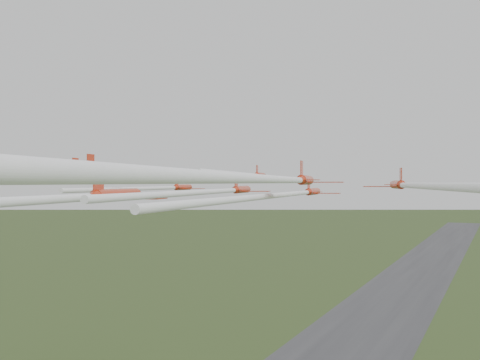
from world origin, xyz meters
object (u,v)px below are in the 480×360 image
at_px(jet_row3_right, 412,185).
at_px(jet_row3_mid, 221,191).
at_px(jet_row3_left, 26,169).
at_px(jet_trail_solo, 60,199).
at_px(jet_row4_left, 51,168).
at_px(jet_row2_left, 163,188).
at_px(jet_row4_right, 286,180).
at_px(jet_lead, 249,174).
at_px(jet_row2_right, 291,194).

bearing_deg(jet_row3_right, jet_row3_mid, 170.29).
bearing_deg(jet_row3_left, jet_trail_solo, -48.33).
distance_m(jet_row3_mid, jet_trail_solo, 31.88).
xyz_separation_m(jet_row3_mid, jet_row4_left, (-12.31, -17.34, 2.78)).
distance_m(jet_row2_left, jet_row3_mid, 19.48).
relative_size(jet_row4_left, jet_trail_solo, 0.98).
relative_size(jet_row4_right, jet_trail_solo, 1.20).
bearing_deg(jet_row4_left, jet_lead, 77.37).
distance_m(jet_lead, jet_row4_left, 46.64).
relative_size(jet_row3_mid, jet_trail_solo, 1.10).
relative_size(jet_row2_left, jet_row2_right, 0.65).
xyz_separation_m(jet_row2_left, jet_row3_mid, (16.38, -10.53, -0.23)).
relative_size(jet_lead, jet_row2_right, 0.71).
height_order(jet_row4_left, jet_trail_solo, jet_row4_left).
distance_m(jet_row3_left, jet_trail_solo, 38.12).
relative_size(jet_row3_left, jet_row4_left, 1.24).
bearing_deg(jet_row2_left, jet_row4_left, -95.70).
distance_m(jet_row3_mid, jet_row3_right, 23.87).
distance_m(jet_row2_right, jet_row4_left, 32.31).
bearing_deg(jet_row3_right, jet_row4_right, -126.14).
relative_size(jet_row2_left, jet_row4_left, 0.95).
bearing_deg(jet_row4_right, jet_row3_left, 154.11).
xyz_separation_m(jet_row3_right, jet_trail_solo, (-20.49, -34.36, -0.90)).
xyz_separation_m(jet_row4_left, jet_trail_solo, (15.53, -14.38, -2.90)).
bearing_deg(jet_trail_solo, jet_row4_right, 31.21).
distance_m(jet_row4_left, jet_row4_right, 28.52).
distance_m(jet_lead, jet_row4_right, 53.79).
distance_m(jet_row2_left, jet_row3_left, 21.42).
distance_m(jet_row2_left, jet_row4_left, 28.28).
bearing_deg(jet_trail_solo, jet_lead, 86.40).
xyz_separation_m(jet_lead, jet_row4_right, (25.74, -47.22, -1.29)).
xyz_separation_m(jet_lead, jet_row3_right, (33.28, -26.57, -1.87)).
bearing_deg(jet_row3_mid, jet_row2_right, 39.49).
bearing_deg(jet_row2_right, jet_row4_right, -79.03).
xyz_separation_m(jet_row3_mid, jet_trail_solo, (3.22, -31.72, -0.12)).
bearing_deg(jet_lead, jet_row4_left, -107.37).
bearing_deg(jet_trail_solo, jet_row3_right, 43.74).
relative_size(jet_row4_left, jet_row4_right, 0.82).
bearing_deg(jet_row3_right, jet_row4_left, -167.05).
bearing_deg(jet_row2_left, jet_lead, 55.98).
height_order(jet_lead, jet_row4_right, jet_lead).
bearing_deg(jet_row4_left, jet_row3_right, 19.75).
xyz_separation_m(jet_row3_right, jet_row4_right, (-7.54, -20.65, 0.58)).
relative_size(jet_row2_right, jet_row3_right, 1.21).
bearing_deg(jet_row3_left, jet_row3_mid, 7.09).
distance_m(jet_row3_left, jet_row4_left, 16.96).
relative_size(jet_row2_left, jet_row3_left, 0.77).
height_order(jet_row3_mid, jet_row4_left, jet_row4_left).
distance_m(jet_row3_left, jet_row3_right, 51.43).
distance_m(jet_row3_left, jet_row4_right, 43.86).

